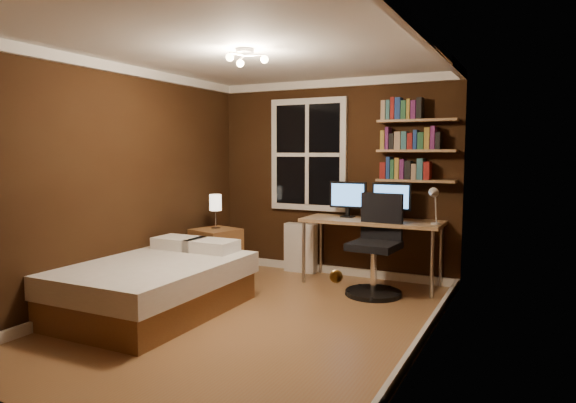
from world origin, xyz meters
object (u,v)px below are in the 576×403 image
at_px(bedside_lamp, 216,212).
at_px(desk, 372,225).
at_px(monitor_left, 348,200).
at_px(monitor_right, 391,201).
at_px(desk_lamp, 435,205).
at_px(office_chair, 376,255).
at_px(radiator, 301,248).
at_px(nightstand, 216,254).
at_px(bed, 154,285).

height_order(bedside_lamp, desk, bedside_lamp).
xyz_separation_m(desk, monitor_left, (-0.33, 0.08, 0.28)).
distance_m(monitor_right, desk_lamp, 0.60).
relative_size(desk, office_chair, 1.47).
bearing_deg(office_chair, radiator, 157.65).
distance_m(radiator, monitor_left, 0.98).
bearing_deg(desk, monitor_right, 21.49).
bearing_deg(desk_lamp, desk, 167.46).
bearing_deg(bedside_lamp, desk, 17.16).
bearing_deg(nightstand, desk, 33.43).
bearing_deg(monitor_left, bedside_lamp, -156.66).
xyz_separation_m(bed, desk, (1.60, 2.00, 0.45)).
distance_m(bed, desk, 2.60).
bearing_deg(desk, bedside_lamp, -162.84).
height_order(bed, radiator, radiator).
relative_size(radiator, monitor_right, 1.38).
bearing_deg(desk, monitor_left, 166.06).
distance_m(bed, monitor_right, 2.85).
bearing_deg(bedside_lamp, office_chair, 5.01).
xyz_separation_m(bed, monitor_right, (1.81, 2.08, 0.73)).
relative_size(monitor_right, office_chair, 0.41).
distance_m(bed, nightstand, 1.45).
distance_m(bed, bedside_lamp, 1.56).
distance_m(nightstand, desk_lamp, 2.72).
height_order(radiator, monitor_right, monitor_right).
relative_size(bedside_lamp, desk, 0.26).
bearing_deg(nightstand, desk_lamp, 25.04).
bearing_deg(nightstand, monitor_right, 33.88).
relative_size(desk, monitor_left, 3.55).
bearing_deg(desk, nightstand, -162.84).
bearing_deg(radiator, desk_lamp, -12.09).
height_order(nightstand, radiator, radiator).
bearing_deg(monitor_left, monitor_right, 0.00).
height_order(radiator, monitor_left, monitor_left).
xyz_separation_m(radiator, desk, (1.03, -0.21, 0.40)).
distance_m(nightstand, monitor_left, 1.78).
relative_size(bed, radiator, 2.91).
height_order(bed, monitor_left, monitor_left).
distance_m(bed, monitor_left, 2.55).
xyz_separation_m(desk_lamp, office_chair, (-0.58, -0.22, -0.56)).
xyz_separation_m(nightstand, desk, (1.84, 0.57, 0.41)).
height_order(nightstand, monitor_right, monitor_right).
relative_size(monitor_left, office_chair, 0.41).
height_order(desk, office_chair, office_chair).
bearing_deg(nightstand, office_chair, 21.27).
xyz_separation_m(nightstand, radiator, (0.81, 0.78, 0.01)).
bearing_deg(radiator, bedside_lamp, -136.03).
height_order(desk, desk_lamp, desk_lamp).
bearing_deg(office_chair, monitor_left, 141.18).
bearing_deg(radiator, desk, -11.76).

